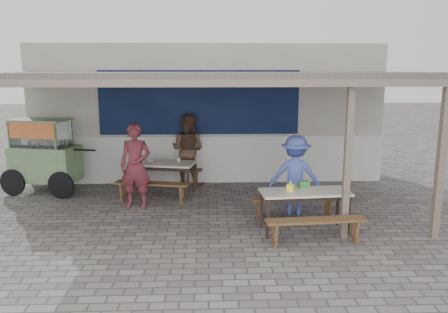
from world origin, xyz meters
name	(u,v)px	position (x,y,z in m)	size (l,w,h in m)	color
ground	(208,221)	(0.00, 0.00, 0.00)	(60.00, 60.00, 0.00)	slate
back_wall	(207,113)	(0.00, 3.58, 1.72)	(9.00, 1.28, 3.50)	beige
warung_roof	(208,77)	(0.02, 0.90, 2.71)	(9.00, 4.21, 2.81)	#59534C
table_left	(161,166)	(-1.09, 1.94, 0.67)	(1.65, 1.01, 0.75)	silver
bench_left_street	(152,187)	(-1.22, 1.25, 0.34)	(1.66, 0.58, 0.45)	brown
bench_left_wall	(169,173)	(-0.96, 2.63, 0.34)	(1.66, 0.58, 0.45)	brown
table_right	(305,195)	(1.72, -0.60, 0.67)	(1.61, 0.76, 0.75)	silver
bench_right_street	(315,225)	(1.77, -1.23, 0.34)	(1.68, 0.41, 0.45)	brown
bench_right_wall	(294,202)	(1.66, 0.03, 0.34)	(1.68, 0.41, 0.45)	brown
vendor_cart	(44,153)	(-3.82, 2.16, 0.95)	(2.25, 1.20, 1.74)	#749765
patron_street_side	(136,166)	(-1.50, 0.94, 0.89)	(0.65, 0.43, 1.78)	maroon
patron_wall_side	(188,150)	(-0.49, 2.75, 0.89)	(0.87, 0.68, 1.79)	brown
patron_right_table	(295,175)	(1.74, 0.40, 0.80)	(1.03, 0.59, 1.60)	#4759B5
tissue_box	(291,188)	(1.46, -0.57, 0.81)	(0.12, 0.12, 0.12)	yellow
donation_box	(304,184)	(1.74, -0.38, 0.81)	(0.19, 0.13, 0.13)	#397D37
condiment_jar	(179,160)	(-0.68, 2.03, 0.79)	(0.08, 0.08, 0.08)	silver
condiment_bowl	(150,160)	(-1.34, 2.06, 0.77)	(0.19, 0.19, 0.05)	silver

